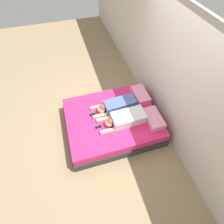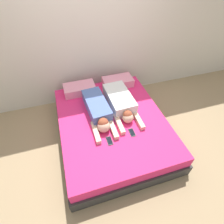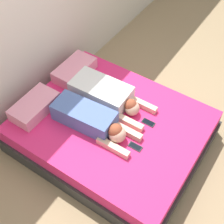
# 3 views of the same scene
# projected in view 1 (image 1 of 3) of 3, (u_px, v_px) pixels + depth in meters

# --- Properties ---
(ground_plane) EXTENTS (12.00, 12.00, 0.00)m
(ground_plane) POSITION_uv_depth(u_px,v_px,m) (112.00, 126.00, 4.24)
(ground_plane) COLOR #9E8460
(wall_back) EXTENTS (12.00, 0.06, 2.60)m
(wall_back) POSITION_uv_depth(u_px,v_px,m) (170.00, 75.00, 3.44)
(wall_back) COLOR beige
(wall_back) RESTS_ON ground_plane
(bed) EXTENTS (1.72, 2.09, 0.41)m
(bed) POSITION_uv_depth(u_px,v_px,m) (112.00, 122.00, 4.09)
(bed) COLOR #2D2D2D
(bed) RESTS_ON ground_plane
(pillow_head_left) EXTENTS (0.57, 0.32, 0.15)m
(pillow_head_left) POSITION_uv_depth(u_px,v_px,m) (140.00, 95.00, 4.23)
(pillow_head_left) COLOR pink
(pillow_head_left) RESTS_ON bed
(pillow_head_right) EXTENTS (0.57, 0.32, 0.15)m
(pillow_head_right) POSITION_uv_depth(u_px,v_px,m) (153.00, 119.00, 3.79)
(pillow_head_right) COLOR pink
(pillow_head_right) RESTS_ON bed
(person_left) EXTENTS (0.36, 1.03, 0.22)m
(person_left) POSITION_uv_depth(u_px,v_px,m) (116.00, 106.00, 3.98)
(person_left) COLOR #4C66A5
(person_left) RESTS_ON bed
(person_right) EXTENTS (0.39, 1.03, 0.22)m
(person_right) POSITION_uv_depth(u_px,v_px,m) (125.00, 119.00, 3.75)
(person_right) COLOR silver
(person_right) RESTS_ON bed
(cell_phone_left) EXTENTS (0.07, 0.15, 0.01)m
(cell_phone_left) POSITION_uv_depth(u_px,v_px,m) (93.00, 115.00, 3.94)
(cell_phone_left) COLOR #2D2D33
(cell_phone_left) RESTS_ON bed
(cell_phone_right) EXTENTS (0.07, 0.15, 0.01)m
(cell_phone_right) POSITION_uv_depth(u_px,v_px,m) (98.00, 127.00, 3.73)
(cell_phone_right) COLOR #2D2D33
(cell_phone_right) RESTS_ON bed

